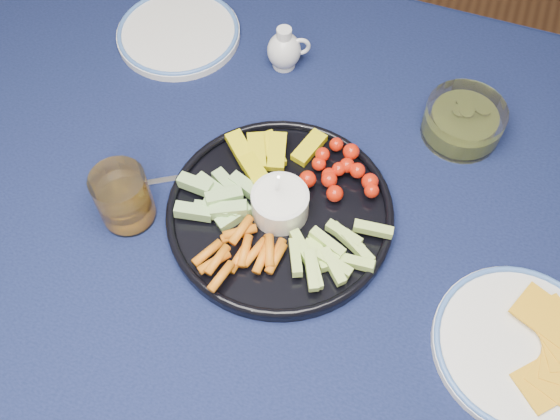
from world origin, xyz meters
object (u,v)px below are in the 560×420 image
(cheese_plate, at_px, (521,346))
(juice_tumbler, at_px, (124,200))
(crudite_platter, at_px, (278,210))
(creamer_pitcher, at_px, (285,50))
(side_plate_extra, at_px, (178,33))
(dining_table, at_px, (341,252))
(pickle_bowl, at_px, (463,122))

(cheese_plate, bearing_deg, juice_tumbler, 179.14)
(crudite_platter, xyz_separation_m, juice_tumbler, (-0.22, -0.07, 0.02))
(crudite_platter, relative_size, creamer_pitcher, 4.16)
(creamer_pitcher, bearing_deg, cheese_plate, -38.90)
(cheese_plate, xyz_separation_m, side_plate_extra, (-0.69, 0.39, -0.00))
(cheese_plate, height_order, side_plate_extra, cheese_plate)
(dining_table, relative_size, juice_tumbler, 17.11)
(side_plate_extra, bearing_deg, crudite_platter, -44.44)
(pickle_bowl, bearing_deg, creamer_pitcher, 172.07)
(creamer_pitcher, xyz_separation_m, side_plate_extra, (-0.21, -0.00, -0.03))
(creamer_pitcher, relative_size, side_plate_extra, 0.37)
(creamer_pitcher, bearing_deg, crudite_platter, -71.75)
(crudite_platter, height_order, creamer_pitcher, crudite_platter)
(cheese_plate, bearing_deg, side_plate_extra, 150.70)
(side_plate_extra, bearing_deg, juice_tumbler, -76.24)
(creamer_pitcher, height_order, pickle_bowl, creamer_pitcher)
(cheese_plate, relative_size, side_plate_extra, 1.05)
(pickle_bowl, distance_m, side_plate_extra, 0.54)
(crudite_platter, relative_size, side_plate_extra, 1.52)
(pickle_bowl, xyz_separation_m, juice_tumbler, (-0.44, -0.33, 0.02))
(crudite_platter, relative_size, juice_tumbler, 3.55)
(creamer_pitcher, relative_size, cheese_plate, 0.35)
(dining_table, relative_size, cheese_plate, 7.00)
(crudite_platter, bearing_deg, juice_tumbler, -160.98)
(crudite_platter, bearing_deg, cheese_plate, -12.40)
(creamer_pitcher, relative_size, juice_tumbler, 0.85)
(side_plate_extra, bearing_deg, dining_table, -34.40)
(juice_tumbler, height_order, side_plate_extra, juice_tumbler)
(pickle_bowl, bearing_deg, juice_tumbler, -143.13)
(creamer_pitcher, distance_m, pickle_bowl, 0.33)
(dining_table, height_order, crudite_platter, crudite_platter)
(crudite_platter, height_order, pickle_bowl, crudite_platter)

